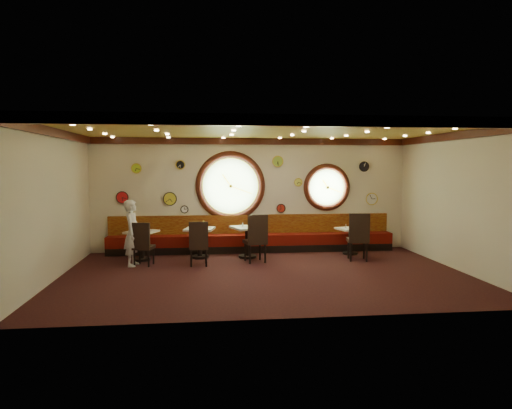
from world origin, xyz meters
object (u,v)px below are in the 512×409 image
Objects in this scene: chair_b at (199,241)px; table_b at (200,239)px; condiment_c_pepper at (249,225)px; condiment_a_bottle at (144,227)px; table_c at (247,238)px; condiment_d_pepper at (353,227)px; chair_c at (256,235)px; condiment_a_salt at (141,229)px; table_a at (142,242)px; condiment_b_bottle at (204,224)px; condiment_c_salt at (243,225)px; chair_d at (359,234)px; condiment_b_pepper at (202,226)px; chair_a at (142,241)px; table_d at (350,238)px; waiter at (133,233)px; condiment_b_salt at (195,226)px; condiment_d_salt at (346,226)px; condiment_d_bottle at (352,225)px; condiment_c_bottle at (251,223)px; condiment_a_pepper at (141,229)px.

table_b is at bearing 87.74° from chair_b.
condiment_c_pepper is 0.66× the size of condiment_a_bottle.
table_c reaches higher than condiment_d_pepper.
chair_c is 7.76× the size of condiment_a_salt.
condiment_b_bottle is at bearing 9.01° from table_a.
chair_d is at bearing -14.77° from condiment_c_salt.
condiment_a_bottle is at bearing 179.28° from condiment_c_salt.
condiment_c_pepper is at bearing -1.25° from condiment_a_salt.
condiment_b_bottle is (0.05, 0.10, 0.05)m from condiment_b_pepper.
condiment_a_salt is at bearing -176.81° from table_b.
table_c is at bearing 92.03° from chair_c.
chair_a is 5.38m from chair_d.
table_b is at bearing 45.16° from chair_a.
table_c is at bearing -4.83° from condiment_b_pepper.
chair_c is at bearing -163.03° from table_d.
table_c is at bearing -71.14° from waiter.
condiment_a_salt is 5.66m from condiment_d_pepper.
chair_b is 1.50m from condiment_c_salt.
chair_d is 2.83m from condiment_c_pepper.
condiment_b_pepper is 4.09m from condiment_d_pepper.
chair_d is at bearing -95.39° from table_d.
condiment_d_salt is at bearing 1.59° from condiment_b_salt.
table_a is at bearing -173.01° from condiment_b_salt.
chair_d reaches higher than condiment_a_salt.
condiment_d_bottle reaches higher than table_d.
condiment_a_bottle is 2.78m from condiment_c_bottle.
condiment_d_bottle is (0.05, 0.08, 0.34)m from table_d.
condiment_c_bottle is (1.25, -0.08, 0.01)m from condiment_b_bottle.
waiter reaches higher than condiment_a_bottle.
condiment_b_salt reaches higher than condiment_d_salt.
condiment_b_pepper reaches higher than condiment_d_salt.
condiment_a_salt is at bearing -175.77° from condiment_b_salt.
condiment_b_pepper is 0.12m from condiment_b_bottle.
table_a is 8.70× the size of condiment_c_salt.
condiment_c_salt is 0.57× the size of condiment_b_bottle.
condiment_c_pepper is 2.89m from condiment_d_bottle.
condiment_c_pepper is 2.94m from waiter.
condiment_b_bottle is (0.22, 0.08, 0.04)m from condiment_b_salt.
table_a is 0.95× the size of table_c.
condiment_d_salt is at bearing 4.88° from table_c.
condiment_a_salt is at bearing 179.65° from table_c.
table_b is 0.53× the size of waiter.
condiment_a_pepper is (0.01, -0.06, 0.00)m from condiment_a_salt.
chair_b reaches higher than condiment_a_salt.
table_c is 2.94m from waiter.
table_a is 9.62× the size of condiment_b_salt.
chair_c is (1.43, 0.25, 0.07)m from chair_b.
table_d is at bearing 0.88° from condiment_c_bottle.
table_c is at bearing 34.06° from chair_b.
condiment_d_bottle is (5.58, 0.18, -0.04)m from condiment_a_bottle.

